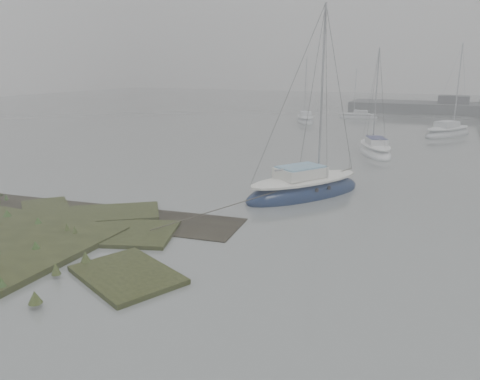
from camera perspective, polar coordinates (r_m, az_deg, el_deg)
name	(u,v)px	position (r m, az deg, el deg)	size (l,w,h in m)	color
ground	(331,141)	(43.21, 10.98, 5.92)	(160.00, 160.00, 0.00)	slate
sailboat_main	(304,189)	(24.64, 7.83, 0.07)	(5.96, 7.42, 10.29)	#0D1C3E
sailboat_white	(375,151)	(37.43, 16.10, 4.64)	(4.07, 6.33, 8.50)	white
sailboat_far_a	(305,120)	(57.06, 7.96, 8.45)	(3.96, 6.16, 8.27)	silver
sailboat_far_b	(448,133)	(49.54, 23.97, 6.37)	(5.26, 6.71, 9.25)	#9EA5A8
sailboat_far_c	(359,117)	(62.38, 14.27, 8.64)	(4.92, 1.94, 6.80)	silver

